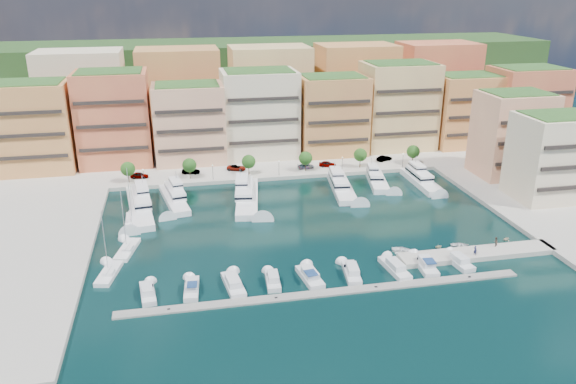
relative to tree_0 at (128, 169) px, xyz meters
name	(u,v)px	position (x,y,z in m)	size (l,w,h in m)	color
ground	(305,224)	(40.00, -33.50, -4.74)	(400.00, 400.00, 0.00)	black
north_quay	(262,148)	(40.00, 28.50, -4.74)	(220.00, 64.00, 2.00)	#9E998E
east_quay	(573,216)	(102.00, -41.50, -4.74)	(34.00, 76.00, 2.00)	#9E998E
hillside	(243,116)	(40.00, 76.50, -4.74)	(240.00, 40.00, 58.00)	#1F3E19
south_pontoon	(327,294)	(37.00, -63.50, -4.74)	(72.00, 2.20, 0.35)	gray
finger_pier	(477,256)	(70.00, -55.50, -4.74)	(32.00, 5.00, 2.00)	#9E998E
apartment_0	(31,127)	(-26.00, 16.49, 8.57)	(22.00, 16.50, 24.80)	#D5914E
apartment_1	(114,118)	(-4.00, 18.49, 9.57)	(20.00, 16.50, 26.80)	#D87B48
apartment_2	(189,123)	(17.00, 16.49, 7.57)	(20.00, 15.50, 22.80)	#F0B386
apartment_3	(259,113)	(38.00, 18.49, 9.07)	(22.00, 16.50, 25.80)	beige
apartment_4	(332,115)	(60.00, 16.49, 8.07)	(20.00, 15.50, 23.80)	tan
apartment_5	(398,106)	(82.00, 18.49, 9.57)	(22.00, 16.50, 26.80)	#EDCC7D
apartment_6	(465,110)	(104.00, 16.49, 7.57)	(20.00, 15.50, 22.80)	#D5914E
apartment_7	(525,106)	(124.00, 14.49, 8.57)	(22.00, 16.50, 24.80)	#D87B48
apartment_east_a	(512,134)	(102.00, -13.51, 7.57)	(18.00, 14.50, 22.80)	#F0B386
apartment_east_b	(554,157)	(102.00, -31.51, 6.57)	(18.00, 14.50, 20.80)	beige
backblock_0	(83,99)	(-15.00, 40.50, 11.26)	(26.00, 18.00, 30.00)	beige
backblock_1	(180,95)	(15.00, 40.50, 11.26)	(26.00, 18.00, 30.00)	tan
backblock_2	(270,92)	(45.00, 40.50, 11.26)	(26.00, 18.00, 30.00)	#EDCC7D
backblock_3	(355,89)	(75.00, 40.50, 11.26)	(26.00, 18.00, 30.00)	#D5914E
backblock_4	(436,86)	(105.00, 40.50, 11.26)	(26.00, 18.00, 30.00)	#D87B48
tree_0	(128,169)	(0.00, 0.00, 0.00)	(3.80, 3.80, 5.65)	#473323
tree_1	(189,165)	(16.00, 0.00, 0.00)	(3.80, 3.80, 5.65)	#473323
tree_2	(249,162)	(32.00, 0.00, 0.00)	(3.80, 3.80, 5.65)	#473323
tree_3	(306,158)	(48.00, 0.00, 0.00)	(3.80, 3.80, 5.65)	#473323
tree_4	(360,155)	(64.00, 0.00, 0.00)	(3.80, 3.80, 5.65)	#473323
tree_5	(413,152)	(80.00, 0.00, 0.00)	(3.80, 3.80, 5.65)	#473323
lamppost_0	(143,174)	(4.00, -2.30, -0.92)	(0.30, 0.30, 4.20)	black
lamppost_1	(213,170)	(22.00, -2.30, -0.92)	(0.30, 0.30, 4.20)	black
lamppost_2	(279,166)	(40.00, -2.30, -0.92)	(0.30, 0.30, 4.20)	black
lamppost_3	(342,162)	(58.00, -2.30, -0.92)	(0.30, 0.30, 4.20)	black
lamppost_4	(403,158)	(76.00, -2.30, -0.92)	(0.30, 0.30, 4.20)	black
yacht_0	(140,204)	(3.41, -16.76, -3.53)	(7.84, 27.14, 7.30)	white
yacht_1	(174,197)	(11.53, -13.83, -3.65)	(7.67, 20.66, 7.30)	white
yacht_2	(247,195)	(29.25, -16.05, -3.53)	(8.80, 25.70, 7.30)	white
yacht_4	(341,186)	(54.14, -14.28, -3.65)	(7.41, 21.65, 7.30)	white
yacht_5	(377,180)	(64.94, -11.56, -3.53)	(7.15, 15.95, 7.30)	white
yacht_6	(421,179)	(76.63, -13.42, -3.53)	(4.72, 19.51, 7.30)	white
cruiser_0	(148,293)	(6.48, -58.08, -4.20)	(3.17, 7.72, 2.55)	silver
cruiser_1	(192,289)	(13.96, -58.10, -4.17)	(3.06, 7.85, 2.66)	silver
cruiser_2	(233,285)	(21.31, -58.10, -4.20)	(3.77, 8.96, 2.55)	silver
cruiser_3	(273,281)	(28.40, -58.08, -4.20)	(2.89, 7.26, 2.55)	silver
cruiser_4	(310,277)	(35.28, -58.11, -4.17)	(3.88, 8.54, 2.66)	silver
cruiser_5	(352,273)	(43.19, -58.09, -4.20)	(3.58, 8.67, 2.55)	silver
cruiser_6	(395,268)	(51.66, -58.10, -4.20)	(3.57, 9.27, 2.55)	silver
cruiser_7	(425,265)	(57.76, -58.11, -4.17)	(3.45, 8.58, 2.66)	silver
cruiser_8	(459,262)	(64.64, -58.08, -4.20)	(3.50, 7.79, 2.55)	silver
sailboat_1	(127,250)	(1.91, -39.84, -4.43)	(4.95, 10.01, 13.20)	white
sailboat_2	(132,221)	(2.01, -25.04, -4.43)	(2.93, 8.86, 13.20)	white
sailboat_0	(109,274)	(-0.81, -49.31, -4.43)	(4.66, 9.33, 13.20)	white
tender_2	(460,245)	(68.56, -51.13, -4.36)	(2.62, 3.67, 0.76)	silver
tender_3	(506,239)	(79.52, -50.30, -4.32)	(1.39, 1.61, 0.85)	beige
tender_0	(403,250)	(56.13, -50.97, -4.30)	(3.07, 4.30, 0.89)	white
tender_1	(439,246)	(63.96, -50.88, -4.32)	(1.39, 1.61, 0.85)	beige
car_0	(139,175)	(2.54, 3.00, -2.92)	(1.93, 4.80, 1.64)	gray
car_1	(191,171)	(16.35, 3.84, -2.94)	(1.69, 4.85, 1.60)	gray
car_2	(236,168)	(29.05, 4.47, -3.01)	(2.44, 5.30, 1.47)	gray
car_3	(306,166)	(48.61, 2.16, -3.04)	(1.97, 4.83, 1.40)	gray
car_4	(327,164)	(55.07, 2.53, -2.91)	(1.96, 4.86, 1.66)	gray
car_5	(384,158)	(73.03, 4.47, -2.94)	(1.69, 4.86, 1.60)	gray
person_0	(475,250)	(68.65, -56.78, -2.76)	(0.72, 0.47, 1.97)	#222545
person_1	(496,242)	(74.57, -54.11, -2.75)	(0.96, 0.75, 1.98)	brown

